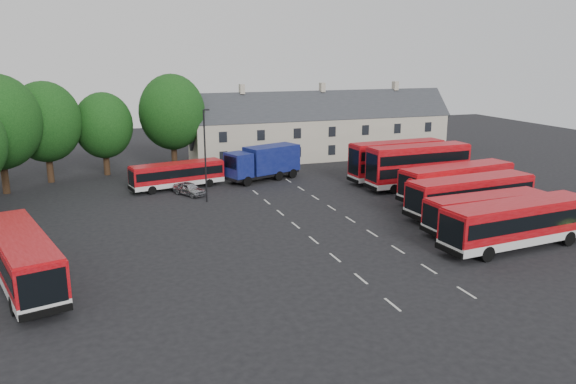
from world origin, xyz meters
The scene contains 16 objects.
ground centered at (0.00, 0.00, 0.00)m, with size 140.00×140.00×0.00m, color black.
lane_markings centered at (2.50, 2.00, 0.01)m, with size 5.15×33.80×0.01m.
treeline centered at (-20.74, 19.36, 6.68)m, with size 29.92×32.59×12.01m.
terrace_houses centered at (14.00, 30.00, 3.86)m, with size 35.70×7.13×10.06m.
bus_row_a centered at (13.30, -8.54, 2.09)m, with size 12.52×3.93×3.48m.
bus_row_b centered at (13.77, -4.46, 1.80)m, with size 10.70×2.98×3.00m.
bus_row_c centered at (15.40, -0.31, 2.06)m, with size 12.29×3.84×3.42m.
bus_row_d centered at (16.20, 1.62, 1.76)m, with size 10.50×3.28×2.92m.
bus_row_e centered at (17.43, 4.50, 2.07)m, with size 12.43×4.41×3.44m.
bus_dd_south centered at (16.59, 10.01, 2.62)m, with size 11.31×3.05×4.60m.
bus_dd_north centered at (16.18, 13.68, 2.55)m, with size 11.04×3.14×4.48m.
bus_west centered at (-19.94, -4.28, 2.04)m, with size 5.74×12.28×3.39m.
bus_north centered at (-7.24, 18.28, 1.66)m, with size 9.99×4.21×2.75m.
box_truck centered at (2.51, 19.17, 2.13)m, with size 9.07×5.51×3.79m.
silver_car centered at (-6.56, 15.15, 0.65)m, with size 1.53×3.81×1.30m, color #A7A9AF.
lamppost centered at (-5.43, 11.90, 4.74)m, with size 0.61×0.22×8.88m.
Camera 1 is at (-15.37, -39.73, 13.90)m, focal length 35.00 mm.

